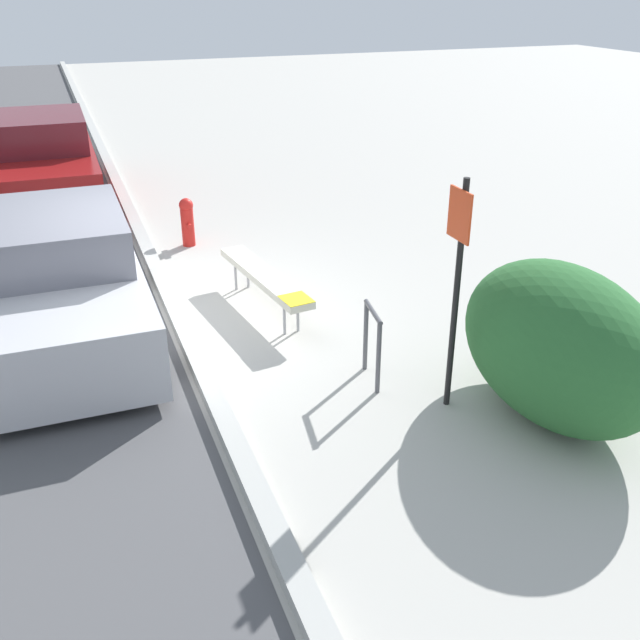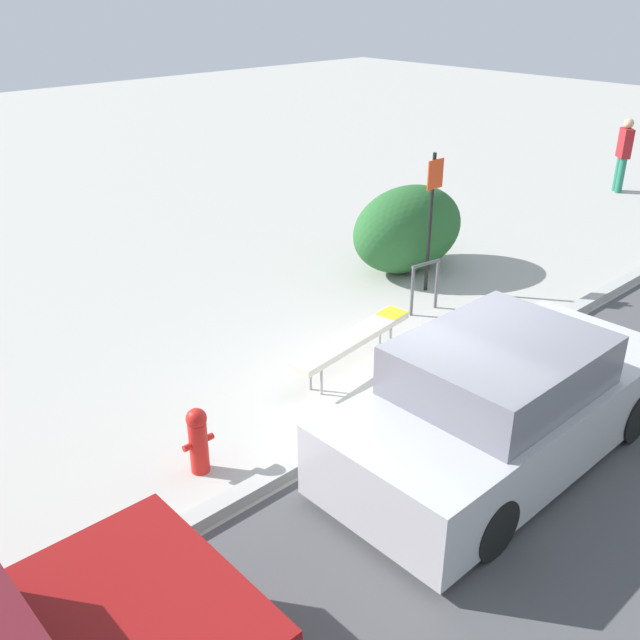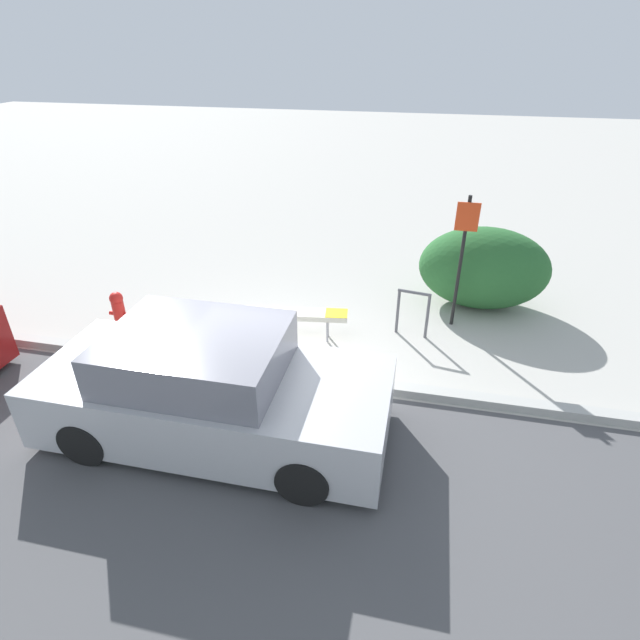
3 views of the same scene
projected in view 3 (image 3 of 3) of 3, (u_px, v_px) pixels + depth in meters
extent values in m
plane|color=#ADAAA3|center=(262.00, 375.00, 7.52)|extent=(60.00, 60.00, 0.00)
cube|color=#A8A8A3|center=(262.00, 371.00, 7.48)|extent=(60.00, 0.20, 0.13)
cylinder|color=#99999E|center=(237.00, 327.00, 8.35)|extent=(0.04, 0.04, 0.41)
cylinder|color=#99999E|center=(327.00, 331.00, 8.24)|extent=(0.04, 0.04, 0.41)
cylinder|color=#99999E|center=(239.00, 322.00, 8.50)|extent=(0.04, 0.04, 0.41)
cylinder|color=#99999E|center=(328.00, 326.00, 8.39)|extent=(0.04, 0.04, 0.41)
cube|color=beige|center=(282.00, 313.00, 8.25)|extent=(2.20, 0.61, 0.09)
cube|color=yellow|center=(337.00, 313.00, 8.16)|extent=(0.40, 0.36, 0.01)
cylinder|color=#515156|center=(398.00, 311.00, 8.41)|extent=(0.05, 0.05, 0.80)
cylinder|color=#515156|center=(427.00, 317.00, 8.25)|extent=(0.05, 0.05, 0.80)
cylinder|color=#515156|center=(415.00, 293.00, 8.13)|extent=(0.55, 0.14, 0.05)
cylinder|color=black|center=(460.00, 264.00, 8.27)|extent=(0.06, 0.06, 2.30)
cube|color=red|center=(468.00, 217.00, 7.83)|extent=(0.36, 0.02, 0.46)
cylinder|color=red|center=(120.00, 317.00, 8.45)|extent=(0.20, 0.20, 0.60)
sphere|color=red|center=(116.00, 298.00, 8.28)|extent=(0.22, 0.22, 0.22)
cylinder|color=red|center=(112.00, 313.00, 8.45)|extent=(0.08, 0.07, 0.07)
cylinder|color=red|center=(127.00, 315.00, 8.40)|extent=(0.08, 0.07, 0.07)
ellipsoid|color=#28602D|center=(484.00, 268.00, 9.11)|extent=(2.33, 1.45, 1.51)
cylinder|color=black|center=(333.00, 388.00, 6.74)|extent=(0.60, 0.18, 0.60)
cylinder|color=black|center=(303.00, 480.00, 5.35)|extent=(0.60, 0.18, 0.60)
cylinder|color=black|center=(154.00, 364.00, 7.25)|extent=(0.60, 0.18, 0.60)
cylinder|color=black|center=(84.00, 442.00, 5.85)|extent=(0.60, 0.18, 0.60)
cube|color=#B7B7BC|center=(216.00, 400.00, 6.19)|extent=(4.29, 1.81, 0.79)
cube|color=slate|center=(196.00, 354.00, 5.90)|extent=(2.06, 1.62, 0.56)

